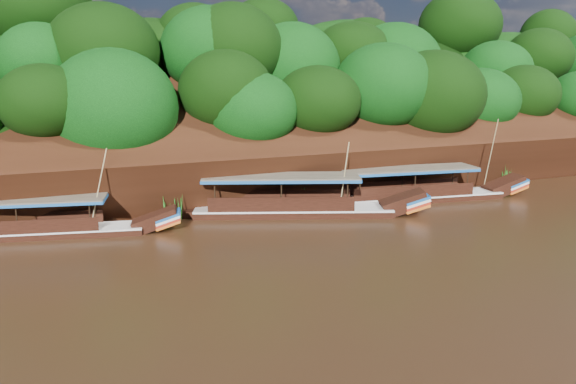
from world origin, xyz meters
The scene contains 6 objects.
ground centered at (0.00, 0.00, 0.00)m, with size 160.00×160.00×0.00m, color black.
riverbank centered at (-0.01, 22.73, 1.89)m, with size 120.00×30.06×19.40m.
boat_0 centered at (10.90, 7.29, 0.55)m, with size 15.07×4.52×6.36m.
boat_1 centered at (0.95, 6.92, 0.59)m, with size 14.85×7.49×5.34m.
boat_2 centered at (-14.37, 8.41, 0.49)m, with size 13.94×4.88×5.35m.
reeds centered at (-3.33, 9.55, 0.87)m, with size 50.17×2.72×1.88m.
Camera 1 is at (-14.03, -25.13, 9.25)m, focal length 35.00 mm.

